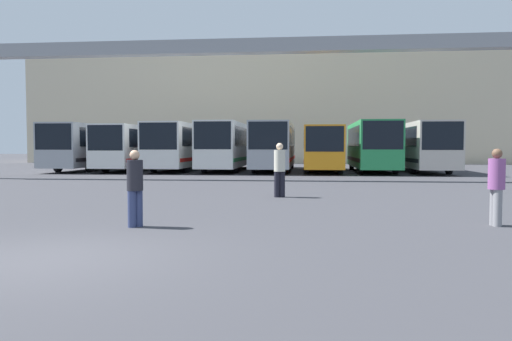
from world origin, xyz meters
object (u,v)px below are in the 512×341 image
(bus_slot_0, at_px, (95,144))
(bus_slot_3, at_px, (229,144))
(pedestrian_far_center, at_px, (280,168))
(pedestrian_mid_left, at_px, (496,185))
(bus_slot_6, at_px, (372,144))
(bus_slot_7, at_px, (419,144))
(pedestrian_mid_right, at_px, (135,186))
(bus_slot_2, at_px, (183,144))
(bus_slot_5, at_px, (322,146))
(bus_slot_4, at_px, (275,144))
(bus_slot_1, at_px, (137,145))

(bus_slot_0, relative_size, bus_slot_3, 0.99)
(pedestrian_far_center, xyz_separation_m, pedestrian_mid_left, (5.08, -5.69, -0.08))
(bus_slot_6, bearing_deg, bus_slot_7, 16.29)
(pedestrian_mid_right, distance_m, pedestrian_mid_left, 7.89)
(bus_slot_2, relative_size, bus_slot_3, 0.97)
(bus_slot_3, relative_size, bus_slot_5, 1.23)
(bus_slot_5, relative_size, pedestrian_far_center, 5.41)
(bus_slot_7, height_order, pedestrian_mid_left, bus_slot_7)
(bus_slot_5, xyz_separation_m, pedestrian_mid_right, (-4.68, -24.13, -0.86))
(bus_slot_0, relative_size, bus_slot_2, 1.01)
(bus_slot_6, height_order, pedestrian_mid_left, bus_slot_6)
(bus_slot_0, height_order, bus_slot_4, bus_slot_4)
(bus_slot_0, height_order, pedestrian_mid_left, bus_slot_0)
(bus_slot_2, distance_m, bus_slot_5, 10.10)
(bus_slot_1, bearing_deg, bus_slot_2, 3.88)
(bus_slot_2, bearing_deg, bus_slot_7, -0.02)
(bus_slot_5, bearing_deg, bus_slot_4, 161.85)
(bus_slot_2, bearing_deg, pedestrian_far_center, -66.30)
(pedestrian_far_center, bearing_deg, bus_slot_7, 50.50)
(pedestrian_far_center, bearing_deg, bus_slot_3, 89.85)
(bus_slot_5, bearing_deg, pedestrian_far_center, -96.29)
(pedestrian_far_center, bearing_deg, bus_slot_2, 99.21)
(bus_slot_5, bearing_deg, bus_slot_2, 174.26)
(bus_slot_3, distance_m, pedestrian_mid_left, 26.28)
(bus_slot_7, relative_size, pedestrian_far_center, 6.49)
(bus_slot_2, xyz_separation_m, bus_slot_3, (3.35, 0.17, 0.03))
(bus_slot_0, bearing_deg, bus_slot_6, -3.05)
(bus_slot_3, height_order, pedestrian_far_center, bus_slot_3)
(bus_slot_1, height_order, pedestrian_far_center, bus_slot_1)
(bus_slot_6, xyz_separation_m, pedestrian_mid_left, (-0.20, -23.20, -1.01))
(bus_slot_2, xyz_separation_m, pedestrian_far_center, (8.12, -18.49, -0.91))
(pedestrian_mid_right, bearing_deg, bus_slot_0, 67.09)
(bus_slot_5, height_order, bus_slot_7, bus_slot_7)
(bus_slot_0, bearing_deg, pedestrian_far_center, -51.43)
(bus_slot_0, distance_m, bus_slot_7, 23.44)
(bus_slot_7, bearing_deg, bus_slot_5, -171.48)
(bus_slot_5, xyz_separation_m, pedestrian_far_center, (-1.93, -17.48, -0.76))
(bus_slot_0, bearing_deg, bus_slot_2, -0.73)
(bus_slot_1, relative_size, bus_slot_2, 0.96)
(bus_slot_0, distance_m, bus_slot_3, 10.05)
(bus_slot_3, relative_size, bus_slot_4, 1.01)
(bus_slot_2, xyz_separation_m, bus_slot_6, (13.39, -0.99, 0.02))
(bus_slot_3, xyz_separation_m, bus_slot_4, (3.35, -0.08, -0.01))
(bus_slot_4, distance_m, bus_slot_5, 3.53)
(pedestrian_mid_left, bearing_deg, bus_slot_5, 2.53)
(bus_slot_4, bearing_deg, pedestrian_far_center, -85.63)
(bus_slot_0, height_order, pedestrian_mid_right, bus_slot_0)
(bus_slot_4, height_order, pedestrian_far_center, bus_slot_4)
(pedestrian_far_center, bearing_deg, pedestrian_mid_left, -62.73)
(pedestrian_mid_left, bearing_deg, bus_slot_3, 16.81)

